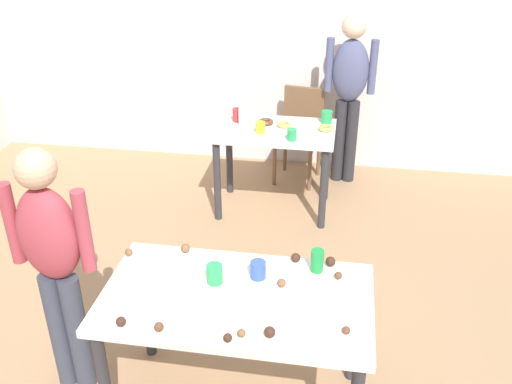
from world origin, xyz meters
TOP-DOWN VIEW (x-y plane):
  - wall_back at (0.00, 3.20)m, footprint 6.40×0.10m
  - dining_table_near at (0.02, -0.01)m, footprint 1.31×0.73m
  - dining_table_far at (-0.08, 2.15)m, footprint 0.99×0.61m
  - chair_far_table at (0.08, 2.81)m, footprint 0.47×0.47m
  - person_girl_near at (-0.91, 0.01)m, footprint 0.45×0.21m
  - person_adult_far at (0.50, 2.82)m, footprint 0.45×0.21m
  - mixing_bowl at (-0.37, 0.07)m, footprint 0.21×0.21m
  - soda_can at (0.39, 0.25)m, footprint 0.07×0.07m
  - fork_near at (-0.39, -0.13)m, footprint 0.17×0.02m
  - cup_near_0 at (0.10, 0.15)m, footprint 0.08×0.08m
  - cup_near_1 at (-0.10, 0.07)m, footprint 0.08×0.08m
  - cake_ball_0 at (-0.32, 0.31)m, footprint 0.05×0.05m
  - cake_ball_1 at (-0.45, -0.31)m, footprint 0.05×0.05m
  - cake_ball_2 at (0.46, 0.31)m, footprint 0.05×0.05m
  - cake_ball_3 at (0.55, -0.20)m, footprint 0.04×0.04m
  - cake_ball_4 at (0.27, 0.31)m, footprint 0.05×0.05m
  - cake_ball_5 at (-0.61, 0.22)m, footprint 0.04×0.04m
  - cake_ball_6 at (0.22, -0.27)m, footprint 0.05×0.05m
  - cake_ball_7 at (0.50, 0.20)m, footprint 0.04×0.04m
  - cake_ball_8 at (-0.47, 0.21)m, footprint 0.04×0.04m
  - cake_ball_9 at (0.04, -0.33)m, footprint 0.04×0.04m
  - cake_ball_10 at (0.23, 0.09)m, footprint 0.04×0.04m
  - cake_ball_11 at (0.10, -0.29)m, footprint 0.04×0.04m
  - cake_ball_12 at (-0.27, -0.31)m, footprint 0.04×0.04m
  - pitcher_far at (-0.33, 2.19)m, footprint 0.11×0.11m
  - cup_far_0 at (0.08, 1.93)m, footprint 0.07×0.07m
  - cup_far_1 at (-0.42, 2.26)m, footprint 0.07×0.07m
  - cup_far_2 at (0.33, 2.34)m, footprint 0.09×0.09m
  - cup_far_3 at (-0.19, 2.05)m, footprint 0.08×0.08m
  - donut_far_0 at (0.33, 2.18)m, footprint 0.12×0.12m
  - donut_far_1 at (-0.17, 2.24)m, footprint 0.13×0.13m
  - donut_far_2 at (-0.09, 1.94)m, footprint 0.10×0.10m
  - donut_far_3 at (-0.01, 2.21)m, footprint 0.12×0.12m

SIDE VIEW (x-z plane):
  - chair_far_table at x=0.08m, z-range 0.06..0.93m
  - dining_table_far at x=-0.08m, z-range 0.24..0.99m
  - dining_table_near at x=0.02m, z-range 0.28..1.03m
  - fork_near at x=-0.39m, z-range 0.75..0.76m
  - donut_far_2 at x=-0.09m, z-range 0.75..0.78m
  - donut_far_3 at x=-0.01m, z-range 0.75..0.78m
  - donut_far_0 at x=0.33m, z-range 0.75..0.79m
  - cake_ball_3 at x=0.55m, z-range 0.75..0.79m
  - donut_far_1 at x=-0.17m, z-range 0.75..0.79m
  - cake_ball_11 at x=0.10m, z-range 0.75..0.79m
  - cake_ball_7 at x=0.50m, z-range 0.75..0.79m
  - cake_ball_8 at x=-0.47m, z-range 0.75..0.79m
  - cake_ball_9 at x=0.04m, z-range 0.75..0.79m
  - cake_ball_5 at x=-0.61m, z-range 0.75..0.79m
  - cake_ball_10 at x=0.23m, z-range 0.75..0.79m
  - cake_ball_12 at x=-0.27m, z-range 0.75..0.79m
  - cake_ball_1 at x=-0.45m, z-range 0.75..0.80m
  - cake_ball_0 at x=-0.32m, z-range 0.75..0.80m
  - cake_ball_4 at x=0.27m, z-range 0.75..0.80m
  - cake_ball_6 at x=0.22m, z-range 0.75..0.80m
  - cake_ball_2 at x=0.46m, z-range 0.75..0.80m
  - mixing_bowl at x=-0.37m, z-range 0.75..0.84m
  - cup_far_3 at x=-0.19m, z-range 0.75..0.84m
  - cup_far_0 at x=0.08m, z-range 0.75..0.84m
  - cup_near_0 at x=0.10m, z-range 0.75..0.84m
  - cup_near_1 at x=-0.10m, z-range 0.75..0.85m
  - cup_far_2 at x=0.33m, z-range 0.75..0.86m
  - cup_far_1 at x=-0.42m, z-range 0.75..0.86m
  - soda_can at x=0.39m, z-range 0.75..0.87m
  - person_girl_near at x=-0.91m, z-range 0.14..1.59m
  - pitcher_far at x=-0.33m, z-range 0.75..1.01m
  - person_adult_far at x=0.50m, z-range 0.16..1.72m
  - wall_back at x=0.00m, z-range 0.00..2.60m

